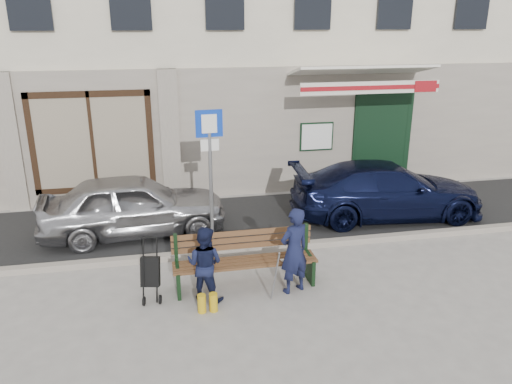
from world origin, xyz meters
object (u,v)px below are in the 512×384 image
object	(u,v)px
man	(294,251)
woman	(205,264)
car_navy	(387,190)
bench	(242,261)
stroller	(150,273)
parking_sign	(210,157)
car_silver	(133,205)

from	to	relation	value
man	woman	bearing A→B (deg)	-23.12
car_navy	woman	distance (m)	5.22
bench	woman	world-z (taller)	woman
bench	stroller	bearing A→B (deg)	-176.43
man	bench	bearing A→B (deg)	-43.76
parking_sign	woman	distance (m)	2.31
car_silver	man	distance (m)	3.94
car_navy	bench	xyz separation A→B (m)	(-3.76, -2.50, -0.17)
man	woman	world-z (taller)	man
parking_sign	bench	bearing A→B (deg)	-83.20
man	stroller	distance (m)	2.33
parking_sign	stroller	size ratio (longest dim) A/B	2.67
parking_sign	woman	world-z (taller)	parking_sign
man	car_navy	bearing A→B (deg)	-157.98
bench	woman	distance (m)	0.73
car_silver	man	world-z (taller)	man
woman	stroller	distance (m)	0.89
car_silver	bench	xyz separation A→B (m)	(1.83, -2.61, -0.19)
parking_sign	man	world-z (taller)	parking_sign
car_navy	car_silver	bearing A→B (deg)	92.76
bench	stroller	world-z (taller)	stroller
car_silver	stroller	bearing A→B (deg)	-177.83
parking_sign	bench	distance (m)	2.18
man	parking_sign	bearing A→B (deg)	-82.45
stroller	woman	bearing A→B (deg)	-1.25
car_silver	man	size ratio (longest dim) A/B	2.58
bench	stroller	distance (m)	1.51
parking_sign	man	xyz separation A→B (m)	(1.11, -1.98, -1.10)
car_silver	bench	world-z (taller)	car_silver
bench	man	xyz separation A→B (m)	(0.80, -0.32, 0.27)
parking_sign	bench	xyz separation A→B (m)	(0.31, -1.66, -1.37)
bench	car_navy	bearing A→B (deg)	33.65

